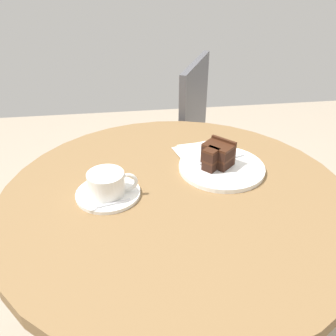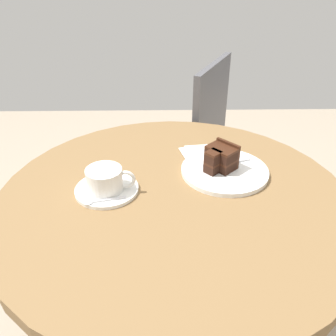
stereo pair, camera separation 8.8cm
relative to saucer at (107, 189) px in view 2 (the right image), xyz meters
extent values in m
cylinder|color=brown|center=(0.16, -0.01, -0.02)|extent=(0.85, 0.85, 0.03)
cylinder|color=silver|center=(0.16, -0.01, -0.35)|extent=(0.07, 0.07, 0.63)
cylinder|color=white|center=(0.00, 0.00, 0.00)|extent=(0.15, 0.15, 0.01)
cylinder|color=white|center=(0.00, -0.01, 0.03)|extent=(0.09, 0.09, 0.06)
cylinder|color=beige|center=(0.00, -0.01, 0.06)|extent=(0.08, 0.08, 0.00)
torus|color=white|center=(0.05, -0.01, 0.03)|extent=(0.05, 0.01, 0.05)
cube|color=silver|center=(0.01, -0.05, 0.01)|extent=(0.08, 0.02, 0.00)
ellipsoid|color=silver|center=(-0.03, -0.06, 0.01)|extent=(0.02, 0.02, 0.00)
cylinder|color=white|center=(0.30, 0.08, 0.00)|extent=(0.23, 0.23, 0.01)
cube|color=black|center=(0.29, 0.09, 0.02)|extent=(0.09, 0.09, 0.02)
cube|color=black|center=(0.26, 0.06, 0.02)|extent=(0.05, 0.05, 0.02)
cube|color=#381C0F|center=(0.29, 0.09, 0.03)|extent=(0.09, 0.09, 0.01)
cube|color=#381C0F|center=(0.26, 0.06, 0.03)|extent=(0.05, 0.05, 0.01)
cube|color=black|center=(0.29, 0.09, 0.05)|extent=(0.09, 0.09, 0.02)
cube|color=black|center=(0.26, 0.06, 0.05)|extent=(0.05, 0.05, 0.02)
cube|color=#381C0F|center=(0.29, 0.09, 0.06)|extent=(0.09, 0.09, 0.01)
cube|color=#381C0F|center=(0.26, 0.06, 0.06)|extent=(0.05, 0.05, 0.01)
cube|color=#381C0F|center=(0.31, 0.10, 0.04)|extent=(0.06, 0.06, 0.07)
cube|color=silver|center=(0.29, 0.11, 0.01)|extent=(0.10, 0.04, 0.00)
cube|color=silver|center=(0.36, 0.13, 0.01)|extent=(0.04, 0.03, 0.00)
cube|color=silver|center=(0.28, 0.17, 0.00)|extent=(0.15, 0.15, 0.00)
cube|color=silver|center=(0.26, 0.17, 0.00)|extent=(0.15, 0.15, 0.00)
cylinder|color=#4C4C51|center=(0.10, 0.89, -0.48)|extent=(0.02, 0.02, 0.42)
cylinder|color=#4C4C51|center=(-0.04, 0.60, -0.48)|extent=(0.02, 0.02, 0.42)
cylinder|color=#4C4C51|center=(0.39, 0.75, -0.48)|extent=(0.02, 0.02, 0.42)
cylinder|color=#4C4C51|center=(0.25, 0.46, -0.48)|extent=(0.02, 0.02, 0.42)
cube|color=#4C4C51|center=(0.17, 0.67, -0.26)|extent=(0.51, 0.51, 0.02)
cube|color=#4C4C51|center=(0.33, 0.60, -0.05)|extent=(0.18, 0.34, 0.39)
camera|label=1|loc=(0.05, -0.71, 0.49)|focal=38.00mm
camera|label=2|loc=(0.14, -0.71, 0.49)|focal=38.00mm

